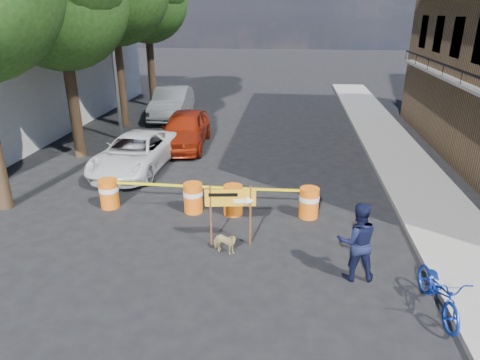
% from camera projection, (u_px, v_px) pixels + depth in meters
% --- Properties ---
extents(ground, '(120.00, 120.00, 0.00)m').
position_uv_depth(ground, '(213.00, 256.00, 10.54)').
color(ground, black).
rests_on(ground, ground).
extents(sidewalk_east, '(2.40, 40.00, 0.15)m').
position_uv_depth(sidewalk_east, '(412.00, 176.00, 15.37)').
color(sidewalk_east, gray).
rests_on(sidewalk_east, ground).
extents(streetlamp, '(1.25, 0.18, 8.00)m').
position_uv_depth(streetlamp, '(113.00, 41.00, 18.32)').
color(streetlamp, gray).
rests_on(streetlamp, ground).
extents(barrel_far_left, '(0.58, 0.58, 0.90)m').
position_uv_depth(barrel_far_left, '(109.00, 193.00, 12.96)').
color(barrel_far_left, '#E35C0D').
rests_on(barrel_far_left, ground).
extents(barrel_mid_left, '(0.58, 0.58, 0.90)m').
position_uv_depth(barrel_mid_left, '(193.00, 197.00, 12.67)').
color(barrel_mid_left, '#E35C0D').
rests_on(barrel_mid_left, ground).
extents(barrel_mid_right, '(0.58, 0.58, 0.90)m').
position_uv_depth(barrel_mid_right, '(233.00, 199.00, 12.52)').
color(barrel_mid_right, '#E35C0D').
rests_on(barrel_mid_right, ground).
extents(barrel_far_right, '(0.58, 0.58, 0.90)m').
position_uv_depth(barrel_far_right, '(309.00, 202.00, 12.34)').
color(barrel_far_right, '#E35C0D').
rests_on(barrel_far_right, ground).
extents(detour_sign, '(1.26, 0.28, 1.63)m').
position_uv_depth(detour_sign, '(236.00, 203.00, 10.61)').
color(detour_sign, '#592D19').
rests_on(detour_sign, ground).
extents(pedestrian, '(0.95, 0.77, 1.84)m').
position_uv_depth(pedestrian, '(357.00, 241.00, 9.36)').
color(pedestrian, black).
rests_on(pedestrian, ground).
extents(bicycle, '(0.76, 1.05, 1.88)m').
position_uv_depth(bicycle, '(443.00, 271.00, 8.26)').
color(bicycle, '#1534AC').
rests_on(bicycle, ground).
extents(dog, '(0.75, 0.52, 0.58)m').
position_uv_depth(dog, '(224.00, 243.00, 10.54)').
color(dog, tan).
rests_on(dog, ground).
extents(suv_white, '(2.48, 4.93, 1.34)m').
position_uv_depth(suv_white, '(135.00, 153.00, 15.96)').
color(suv_white, silver).
rests_on(suv_white, ground).
extents(sedan_red, '(2.12, 4.70, 1.57)m').
position_uv_depth(sedan_red, '(185.00, 129.00, 18.68)').
color(sedan_red, maroon).
rests_on(sedan_red, ground).
extents(sedan_silver, '(2.15, 5.21, 1.68)m').
position_uv_depth(sedan_silver, '(172.00, 103.00, 23.77)').
color(sedan_silver, '#A0A1A7').
rests_on(sedan_silver, ground).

